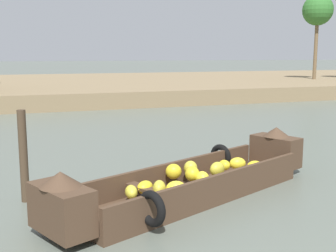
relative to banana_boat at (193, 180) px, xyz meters
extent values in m
plane|color=#596056|center=(0.09, 4.01, -0.31)|extent=(300.00, 300.00, 0.00)
cube|color=#7F6B4C|center=(0.09, 22.41, 0.07)|extent=(160.00, 20.00, 0.76)
cube|color=#473323|center=(0.00, 0.00, -0.25)|extent=(4.71, 2.95, 0.12)
cube|color=#473323|center=(-0.22, 0.50, 0.01)|extent=(4.26, 1.94, 0.40)
cube|color=#473323|center=(0.22, -0.51, 0.01)|extent=(4.26, 1.94, 0.40)
cube|color=#473323|center=(2.34, 1.03, 0.12)|extent=(0.86, 1.12, 0.63)
cone|color=#473323|center=(2.34, 1.03, 0.54)|extent=(0.74, 0.74, 0.20)
cube|color=#473323|center=(-2.34, -1.04, 0.12)|extent=(0.86, 1.12, 0.63)
cone|color=#473323|center=(-2.34, -1.04, 0.54)|extent=(0.74, 0.74, 0.20)
cube|color=#473323|center=(-0.90, -0.40, 0.03)|extent=(0.61, 1.06, 0.05)
torus|color=black|center=(1.15, 1.24, 0.05)|extent=(0.32, 0.52, 0.52)
torus|color=black|center=(-1.15, -1.24, 0.05)|extent=(0.32, 0.52, 0.52)
ellipsoid|color=yellow|center=(0.95, 0.68, 0.02)|extent=(0.25, 0.29, 0.20)
ellipsoid|color=yellow|center=(0.05, -0.27, 0.10)|extent=(0.30, 0.31, 0.24)
ellipsoid|color=yellow|center=(1.47, 0.41, 0.02)|extent=(0.36, 0.31, 0.22)
ellipsoid|color=yellow|center=(-0.52, -0.54, 0.05)|extent=(0.40, 0.34, 0.27)
ellipsoid|color=yellow|center=(1.26, 0.72, 0.02)|extent=(0.37, 0.30, 0.24)
ellipsoid|color=gold|center=(0.09, 0.33, 0.12)|extent=(0.34, 0.34, 0.27)
ellipsoid|color=yellow|center=(-0.27, 0.26, 0.11)|extent=(0.36, 0.35, 0.27)
ellipsoid|color=yellow|center=(-1.18, -0.28, 0.00)|extent=(0.23, 0.35, 0.21)
ellipsoid|color=yellow|center=(-0.93, -0.21, 0.03)|extent=(0.39, 0.38, 0.21)
ellipsoid|color=yellow|center=(-0.06, -0.12, 0.15)|extent=(0.33, 0.34, 0.26)
ellipsoid|color=gold|center=(0.55, 0.17, 0.10)|extent=(0.37, 0.32, 0.27)
ellipsoid|color=gold|center=(-0.77, -0.45, 0.07)|extent=(0.31, 0.35, 0.25)
cylinder|color=brown|center=(16.84, 18.36, 2.57)|extent=(0.24, 0.24, 4.25)
sphere|color=#2D6628|center=(16.84, 18.36, 5.09)|extent=(2.05, 2.05, 2.05)
cylinder|color=#423323|center=(-2.76, 0.77, 0.47)|extent=(0.14, 0.14, 1.57)
camera|label=1|loc=(-2.86, -6.73, 2.16)|focal=46.55mm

